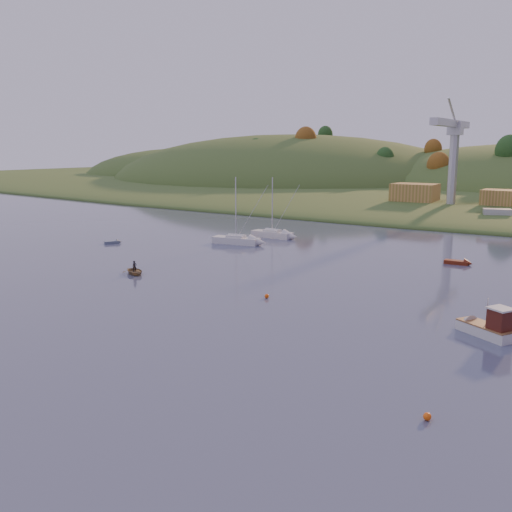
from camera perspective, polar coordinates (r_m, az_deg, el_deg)
The scene contains 20 objects.
shore_slope at distance 192.51m, azimuth 21.67°, elevation 5.17°, with size 640.00×150.00×7.00m, color #374E1F.
hill_left_far at distance 310.42m, azimuth -6.61°, elevation 7.73°, with size 120.00×100.00×32.00m, color #374E1F.
hill_left at distance 257.91m, azimuth 3.32°, elevation 7.17°, with size 170.00×140.00×44.00m, color #374E1F.
hillside_trees at distance 212.07m, azimuth 22.80°, elevation 5.55°, with size 280.00×50.00×32.00m, color #163F17, non-canonical shape.
wharf at distance 149.52m, azimuth 20.15°, elevation 4.32°, with size 42.00×16.00×2.40m, color slate.
shed_west at distance 153.61m, azimuth 15.59°, elevation 6.09°, with size 11.00×8.00×4.80m, color olive.
shed_east at distance 149.58m, azimuth 23.40°, elevation 5.33°, with size 9.00×7.00×4.00m, color olive.
dock_crane at distance 145.95m, azimuth 19.06°, elevation 10.53°, with size 3.20×28.00×20.30m.
fishing_boat at distance 55.04m, azimuth 21.69°, elevation -6.45°, with size 6.26×4.77×3.92m.
sailboat_near at distance 98.64m, azimuth -2.01°, elevation 1.65°, with size 8.58×3.74×11.51m.
sailboat_far at distance 105.74m, azimuth 1.63°, elevation 2.27°, with size 8.07×2.68×11.09m.
canoe at distance 76.73m, azimuth -12.03°, elevation -1.52°, with size 2.66×3.72×0.77m, color olive.
paddler at distance 76.65m, azimuth -12.04°, elevation -1.23°, with size 0.57×0.37×1.56m, color black.
red_tender at distance 86.29m, azimuth 19.89°, elevation -0.64°, with size 3.91×1.48×1.31m.
grey_dinghy at distance 102.14m, azimuth -13.90°, elevation 1.36°, with size 2.56×3.12×1.12m.
work_vessel at distance 133.86m, azimuth 22.91°, elevation 3.44°, with size 14.00×8.35×3.40m.
buoy_0 at distance 37.78m, azimuth 16.75°, elevation -15.12°, with size 0.50×0.50×0.50m, color #F2570C.
buoy_1 at distance 63.27m, azimuth 1.08°, elevation -4.03°, with size 0.50×0.50×0.50m, color #F2570C.
buoy_2 at distance 105.02m, azimuth -3.93°, elevation 1.92°, with size 0.50×0.50×0.50m, color #F2570C.
buoy_3 at distance 105.51m, azimuth -1.29°, elevation 1.99°, with size 0.50×0.50×0.50m, color #F2570C.
Camera 1 is at (38.79, -22.84, 16.50)m, focal length 40.00 mm.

